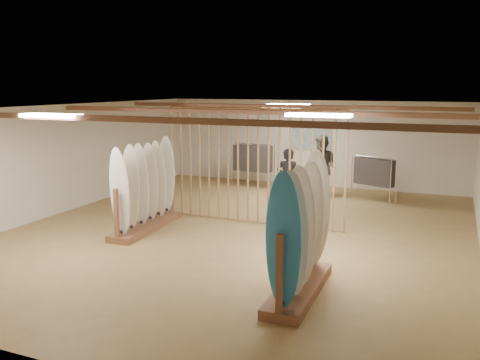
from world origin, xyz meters
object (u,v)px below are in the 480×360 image
at_px(shopper_a, 288,176).
at_px(shopper_b, 322,163).
at_px(rack_left, 145,201).
at_px(clothing_rack_b, 374,172).
at_px(clothing_rack_a, 253,158).
at_px(rack_right, 300,250).

xyz_separation_m(shopper_a, shopper_b, (0.42, 1.99, 0.09)).
distance_m(rack_left, clothing_rack_b, 6.62).
relative_size(clothing_rack_a, shopper_b, 0.70).
bearing_deg(clothing_rack_a, shopper_a, -45.82).
height_order(rack_right, clothing_rack_b, rack_right).
distance_m(rack_left, shopper_b, 5.68).
xyz_separation_m(rack_left, shopper_a, (2.51, 2.87, 0.28)).
xyz_separation_m(clothing_rack_a, shopper_b, (2.45, -0.65, 0.09)).
bearing_deg(clothing_rack_b, rack_left, -109.25).
bearing_deg(shopper_a, clothing_rack_b, -135.07).
xyz_separation_m(clothing_rack_a, shopper_a, (2.02, -2.64, 0.00)).
distance_m(clothing_rack_b, shopper_a, 2.80).
bearing_deg(rack_left, shopper_b, 55.83).
bearing_deg(rack_right, clothing_rack_a, 114.99).
relative_size(clothing_rack_b, shopper_b, 0.63).
xyz_separation_m(rack_left, rack_right, (4.30, -2.20, 0.06)).
bearing_deg(shopper_a, shopper_b, -104.29).
distance_m(rack_left, shopper_a, 3.82).
relative_size(rack_left, rack_right, 1.08).
height_order(clothing_rack_b, shopper_b, shopper_b).
bearing_deg(clothing_rack_b, rack_right, -68.24).
relative_size(rack_right, shopper_a, 1.19).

